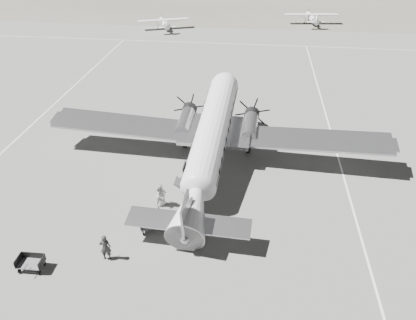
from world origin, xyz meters
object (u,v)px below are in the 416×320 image
object	(u,v)px
dc3_airliner	(211,140)
ramp_agent	(161,195)
baggage_cart_near	(152,223)
light_plane_right	(312,19)
ground_crew	(105,247)
baggage_cart_far	(31,263)
light_plane_left	(164,24)
passenger	(162,196)

from	to	relation	value
dc3_airliner	ramp_agent	bearing A→B (deg)	-116.98
baggage_cart_near	ramp_agent	xyz separation A→B (m)	(0.13, 2.59, 0.46)
light_plane_right	ground_crew	distance (m)	65.59
baggage_cart_near	baggage_cart_far	size ratio (longest dim) A/B	1.08
dc3_airliner	ramp_agent	size ratio (longest dim) A/B	15.56
light_plane_left	baggage_cart_near	size ratio (longest dim) A/B	5.24
baggage_cart_far	ground_crew	xyz separation A→B (m)	(4.26, 1.41, 0.48)
baggage_cart_far	light_plane_left	bearing A→B (deg)	92.98
dc3_airliner	ground_crew	bearing A→B (deg)	-113.10
light_plane_right	ramp_agent	bearing A→B (deg)	-112.37
light_plane_right	baggage_cart_far	distance (m)	68.23
light_plane_right	baggage_cart_near	distance (m)	62.11
ramp_agent	passenger	distance (m)	0.30
light_plane_right	ramp_agent	distance (m)	59.57
dc3_airliner	ground_crew	distance (m)	12.26
baggage_cart_far	ramp_agent	xyz separation A→B (m)	(6.53, 7.02, 0.49)
baggage_cart_near	passenger	xyz separation A→B (m)	(0.14, 2.80, 0.24)
baggage_cart_near	passenger	bearing A→B (deg)	62.48
light_plane_right	passenger	bearing A→B (deg)	-112.42
passenger	light_plane_left	bearing A→B (deg)	9.80
light_plane_right	baggage_cart_near	bearing A→B (deg)	-111.85
light_plane_left	light_plane_right	xyz separation A→B (m)	(26.75, 7.07, 0.08)
ramp_agent	passenger	world-z (taller)	ramp_agent
ground_crew	passenger	distance (m)	6.26
light_plane_left	baggage_cart_far	xyz separation A→B (m)	(4.22, -57.33, -0.50)
light_plane_left	ground_crew	bearing A→B (deg)	-102.63
light_plane_left	passenger	distance (m)	51.24
light_plane_right	passenger	size ratio (longest dim) A/B	6.81
baggage_cart_near	light_plane_left	bearing A→B (deg)	76.70
light_plane_left	baggage_cart_near	bearing A→B (deg)	-99.90
ground_crew	ramp_agent	world-z (taller)	ramp_agent
light_plane_left	ramp_agent	size ratio (longest dim) A/B	4.83
ground_crew	ramp_agent	bearing A→B (deg)	-123.70
baggage_cart_far	ramp_agent	bearing A→B (deg)	45.83
ground_crew	baggage_cart_near	bearing A→B (deg)	-137.03
light_plane_right	ramp_agent	world-z (taller)	light_plane_right
dc3_airliner	light_plane_left	size ratio (longest dim) A/B	3.22
dc3_airliner	ramp_agent	world-z (taller)	dc3_airliner
light_plane_right	baggage_cart_far	xyz separation A→B (m)	(-22.53, -64.40, -0.58)
dc3_airliner	ground_crew	xyz separation A→B (m)	(-5.30, -10.89, -1.88)
ramp_agent	ground_crew	bearing A→B (deg)	-167.74
baggage_cart_near	ground_crew	distance (m)	3.73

